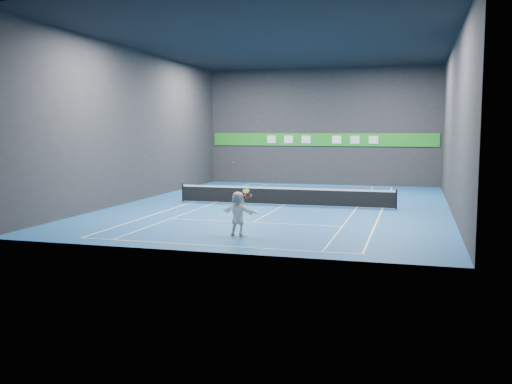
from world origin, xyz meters
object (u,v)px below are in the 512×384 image
(tennis_ball, at_px, (233,163))
(player, at_px, (238,214))
(tennis_racket, at_px, (247,196))
(tennis_net, at_px, (284,196))

(tennis_ball, bearing_deg, player, 7.59)
(tennis_ball, distance_m, tennis_racket, 1.43)
(tennis_net, bearing_deg, tennis_ball, -89.09)
(player, xyz_separation_m, tennis_racket, (0.37, 0.05, 0.73))
(tennis_racket, bearing_deg, player, -172.56)
(tennis_ball, relative_size, tennis_net, 0.01)
(tennis_ball, bearing_deg, tennis_racket, 7.49)
(player, height_order, tennis_racket, tennis_racket)
(tennis_ball, height_order, tennis_net, tennis_ball)
(tennis_net, bearing_deg, tennis_racket, -85.76)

